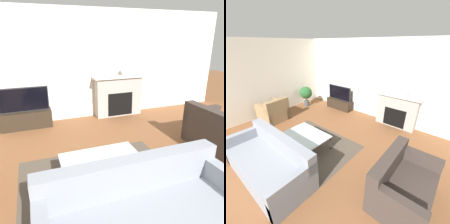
# 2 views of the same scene
# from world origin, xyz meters

# --- Properties ---
(wall_back) EXTENTS (8.69, 0.06, 2.70)m
(wall_back) POSITION_xyz_m (0.00, 4.78, 1.35)
(wall_back) COLOR silver
(wall_back) RESTS_ON ground_plane
(area_rug) EXTENTS (2.35, 1.95, 0.00)m
(area_rug) POSITION_xyz_m (-0.14, 1.95, 0.00)
(area_rug) COLOR #4C4238
(area_rug) RESTS_ON ground_plane
(fireplace) EXTENTS (1.36, 0.38, 1.08)m
(fireplace) POSITION_xyz_m (1.19, 4.59, 0.57)
(fireplace) COLOR #9E9993
(fireplace) RESTS_ON ground_plane
(tv_stand) EXTENTS (1.14, 0.35, 0.41)m
(tv_stand) POSITION_xyz_m (-1.16, 4.49, 0.21)
(tv_stand) COLOR #2D2319
(tv_stand) RESTS_ON ground_plane
(tv) EXTENTS (1.08, 0.06, 0.56)m
(tv) POSITION_xyz_m (-1.16, 4.49, 0.69)
(tv) COLOR #232328
(tv) RESTS_ON tv_stand
(couch_sectional) EXTENTS (2.11, 0.92, 0.82)m
(couch_sectional) POSITION_xyz_m (-0.04, 0.86, 0.29)
(couch_sectional) COLOR gray
(couch_sectional) RESTS_ON ground_plane
(couch_loveseat) EXTENTS (0.85, 1.31, 0.82)m
(couch_loveseat) POSITION_xyz_m (2.26, 2.10, 0.29)
(couch_loveseat) COLOR #3D332D
(couch_loveseat) RESTS_ON ground_plane
(coffee_table) EXTENTS (1.15, 0.75, 0.39)m
(coffee_table) POSITION_xyz_m (-0.14, 1.93, 0.36)
(coffee_table) COLOR #333338
(coffee_table) RESTS_ON ground_plane
(mantel_clock) EXTENTS (0.17, 0.07, 0.20)m
(mantel_clock) POSITION_xyz_m (1.35, 4.59, 1.18)
(mantel_clock) COLOR beige
(mantel_clock) RESTS_ON fireplace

